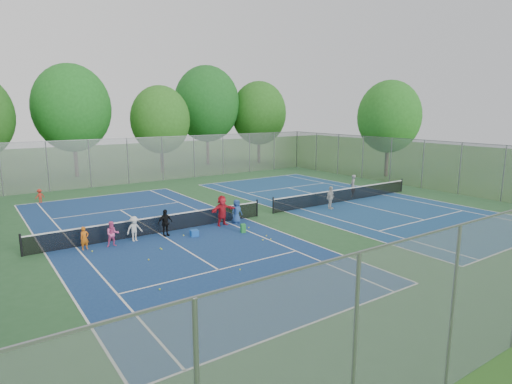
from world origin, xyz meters
TOP-DOWN VIEW (x-y plane):
  - ground at (0.00, 0.00)m, footprint 120.00×120.00m
  - court_pad at (0.00, 0.00)m, footprint 32.00×32.00m
  - court_left at (-7.00, 0.00)m, footprint 10.97×23.77m
  - court_right at (7.00, 0.00)m, footprint 10.97×23.77m
  - net_left at (-7.00, 0.00)m, footprint 12.87×0.10m
  - net_right at (7.00, 0.00)m, footprint 12.87×0.10m
  - fence_north at (0.00, 16.00)m, footprint 32.00×0.10m
  - fence_east at (16.00, 0.00)m, footprint 0.10×32.00m
  - tree_nl at (-6.00, 23.00)m, footprint 7.20×7.20m
  - tree_nc at (2.00, 21.00)m, footprint 6.00×6.00m
  - tree_nr at (9.00, 24.00)m, footprint 7.60×7.60m
  - tree_ne at (15.00, 22.00)m, footprint 6.60×6.60m
  - tree_side_e at (19.00, 6.00)m, footprint 6.00×6.00m
  - ball_crate at (-5.67, -1.57)m, footprint 0.45×0.45m
  - ball_hopper at (-3.23, -2.45)m, footprint 0.30×0.30m
  - student_a at (-10.83, -0.60)m, footprint 0.45×0.35m
  - student_b at (-9.61, -0.86)m, footprint 0.67×0.56m
  - student_c at (-8.46, -0.60)m, footprint 0.87×0.58m
  - student_d at (-6.87, -0.68)m, footprint 0.87×0.44m
  - student_e at (-2.47, -0.60)m, footprint 0.72×0.50m
  - student_f at (-3.42, -0.60)m, footprint 1.65×0.67m
  - child_far_baseline at (-10.90, 11.79)m, footprint 0.73×0.55m
  - instructor at (8.77, 0.90)m, footprint 0.72×0.69m
  - teen_court_b at (4.48, -1.11)m, footprint 0.96×0.62m
  - tennis_ball_0 at (-2.54, -1.94)m, footprint 0.07×0.07m
  - tennis_ball_1 at (-9.74, -6.92)m, footprint 0.07×0.07m
  - tennis_ball_2 at (-8.94, -3.72)m, footprint 0.07×0.07m
  - tennis_ball_3 at (-10.66, -1.14)m, footprint 0.07×0.07m
  - tennis_ball_4 at (-7.93, -2.70)m, footprint 0.07×0.07m
  - tennis_ball_5 at (-2.64, -3.75)m, footprint 0.07×0.07m
  - tennis_ball_6 at (-6.13, -1.27)m, footprint 0.07×0.07m
  - tennis_ball_7 at (-7.92, -2.54)m, footprint 0.07×0.07m
  - tennis_ball_8 at (-5.52, -1.33)m, footprint 0.07×0.07m
  - tennis_ball_9 at (-3.21, -4.22)m, footprint 0.07×0.07m
  - tennis_ball_10 at (-6.31, -6.94)m, footprint 0.07×0.07m
  - tennis_ball_11 at (-2.81, -4.34)m, footprint 0.07×0.07m

SIDE VIEW (x-z plane):
  - ground at x=0.00m, z-range 0.00..0.00m
  - court_pad at x=0.00m, z-range 0.00..0.01m
  - court_left at x=-7.00m, z-range 0.01..0.02m
  - court_right at x=7.00m, z-range 0.01..0.02m
  - tennis_ball_0 at x=-2.54m, z-range 0.00..0.07m
  - tennis_ball_1 at x=-9.74m, z-range 0.00..0.07m
  - tennis_ball_2 at x=-8.94m, z-range 0.00..0.07m
  - tennis_ball_3 at x=-10.66m, z-range 0.00..0.07m
  - tennis_ball_4 at x=-7.93m, z-range 0.00..0.07m
  - tennis_ball_5 at x=-2.64m, z-range 0.00..0.07m
  - tennis_ball_6 at x=-6.13m, z-range 0.00..0.07m
  - tennis_ball_7 at x=-7.92m, z-range 0.00..0.07m
  - tennis_ball_8 at x=-5.52m, z-range 0.00..0.07m
  - tennis_ball_9 at x=-3.21m, z-range 0.00..0.07m
  - tennis_ball_10 at x=-6.31m, z-range 0.00..0.07m
  - tennis_ball_11 at x=-2.81m, z-range 0.00..0.07m
  - ball_crate at x=-5.67m, z-range 0.00..0.34m
  - ball_hopper at x=-3.23m, z-range 0.00..0.48m
  - net_left at x=-7.00m, z-range 0.00..0.91m
  - net_right at x=7.00m, z-range 0.00..0.91m
  - child_far_baseline at x=-10.90m, z-range 0.00..1.00m
  - student_a at x=-10.83m, z-range 0.00..1.11m
  - student_b at x=-9.61m, z-range 0.00..1.24m
  - student_c at x=-8.46m, z-range 0.00..1.26m
  - student_e at x=-2.47m, z-range 0.00..1.39m
  - student_d at x=-6.87m, z-range 0.00..1.42m
  - teen_court_b at x=4.48m, z-range 0.00..1.53m
  - instructor at x=8.77m, z-range 0.00..1.65m
  - student_f at x=-3.42m, z-range 0.00..1.73m
  - fence_north at x=0.00m, z-range 0.00..4.00m
  - fence_east at x=16.00m, z-range 0.00..4.00m
  - tree_nc at x=2.00m, z-range 0.97..9.82m
  - tree_side_e at x=19.00m, z-range 1.14..10.34m
  - tree_ne at x=15.00m, z-range 1.08..10.85m
  - tree_nl at x=-6.00m, z-range 1.20..11.89m
  - tree_nr at x=9.00m, z-range 1.33..12.75m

